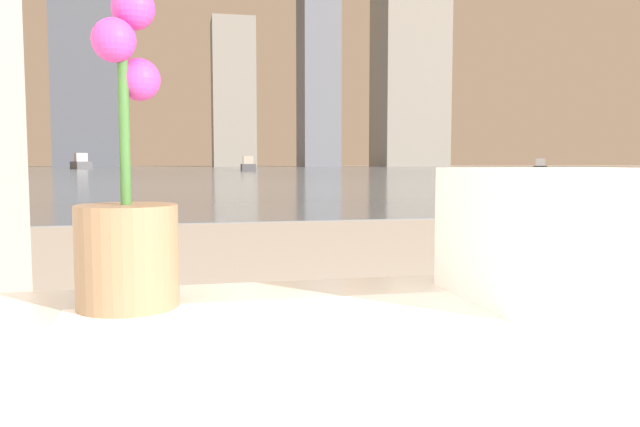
# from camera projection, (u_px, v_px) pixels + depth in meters

# --- Properties ---
(potted_orchid) EXTENTS (0.12, 0.12, 0.37)m
(potted_orchid) POSITION_uv_depth(u_px,v_px,m) (128.00, 216.00, 0.71)
(potted_orchid) COLOR #8C6B4C
(potted_orchid) RESTS_ON bathtub
(towel_stack) EXTENTS (0.24, 0.21, 0.16)m
(towel_stack) POSITION_uv_depth(u_px,v_px,m) (559.00, 233.00, 0.77)
(towel_stack) COLOR white
(towel_stack) RESTS_ON bathtub
(harbor_water) EXTENTS (180.00, 110.00, 0.01)m
(harbor_water) POSITION_uv_depth(u_px,v_px,m) (187.00, 170.00, 60.33)
(harbor_water) COLOR slate
(harbor_water) RESTS_ON ground_plane
(harbor_boat_1) EXTENTS (2.10, 2.71, 0.98)m
(harbor_boat_1) POSITION_uv_depth(u_px,v_px,m) (540.00, 167.00, 45.05)
(harbor_boat_1) COLOR #2D2D33
(harbor_boat_1) RESTS_ON harbor_water
(harbor_boat_2) EXTENTS (3.12, 5.14, 1.82)m
(harbor_boat_2) POSITION_uv_depth(u_px,v_px,m) (81.00, 163.00, 72.91)
(harbor_boat_2) COLOR #4C4C51
(harbor_boat_2) RESTS_ON harbor_water
(harbor_boat_3) EXTENTS (1.32, 3.41, 1.26)m
(harbor_boat_3) POSITION_uv_depth(u_px,v_px,m) (248.00, 166.00, 53.14)
(harbor_boat_3) COLOR #4C4C51
(harbor_boat_3) RESTS_ON harbor_water
(skyline_tower_3) EXTENTS (7.78, 7.94, 27.06)m
(skyline_tower_3) POSITION_uv_depth(u_px,v_px,m) (233.00, 94.00, 115.69)
(skyline_tower_3) COLOR gray
(skyline_tower_3) RESTS_ON ground_plane
(skyline_tower_5) EXTENTS (12.87, 11.65, 55.07)m
(skyline_tower_5) POSITION_uv_depth(u_px,v_px,m) (410.00, 26.00, 122.04)
(skyline_tower_5) COLOR gray
(skyline_tower_5) RESTS_ON ground_plane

